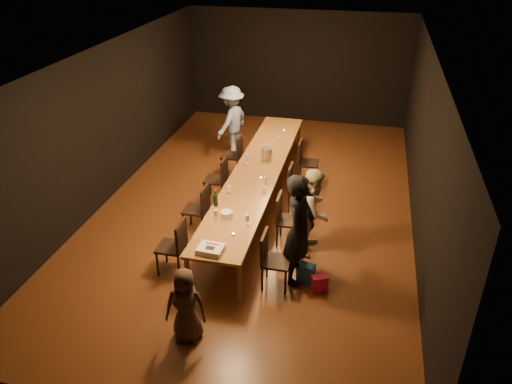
% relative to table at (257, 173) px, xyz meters
% --- Properties ---
extents(ground, '(10.00, 10.00, 0.00)m').
position_rel_table_xyz_m(ground, '(0.00, 0.00, -0.70)').
color(ground, '#412210').
rests_on(ground, ground).
extents(room_shell, '(6.04, 10.04, 3.02)m').
position_rel_table_xyz_m(room_shell, '(0.00, 0.00, 1.38)').
color(room_shell, black).
rests_on(room_shell, ground).
extents(table, '(0.90, 6.00, 0.75)m').
position_rel_table_xyz_m(table, '(0.00, 0.00, 0.00)').
color(table, brown).
rests_on(table, ground).
extents(chair_right_0, '(0.42, 0.42, 0.93)m').
position_rel_table_xyz_m(chair_right_0, '(0.85, -2.40, -0.24)').
color(chair_right_0, black).
rests_on(chair_right_0, ground).
extents(chair_right_1, '(0.42, 0.42, 0.93)m').
position_rel_table_xyz_m(chair_right_1, '(0.85, -1.20, -0.24)').
color(chair_right_1, black).
rests_on(chair_right_1, ground).
extents(chair_right_2, '(0.42, 0.42, 0.93)m').
position_rel_table_xyz_m(chair_right_2, '(0.85, 0.00, -0.24)').
color(chair_right_2, black).
rests_on(chair_right_2, ground).
extents(chair_right_3, '(0.42, 0.42, 0.93)m').
position_rel_table_xyz_m(chair_right_3, '(0.85, 1.20, -0.24)').
color(chair_right_3, black).
rests_on(chair_right_3, ground).
extents(chair_left_0, '(0.42, 0.42, 0.93)m').
position_rel_table_xyz_m(chair_left_0, '(-0.85, -2.40, -0.24)').
color(chair_left_0, black).
rests_on(chair_left_0, ground).
extents(chair_left_1, '(0.42, 0.42, 0.93)m').
position_rel_table_xyz_m(chair_left_1, '(-0.85, -1.20, -0.24)').
color(chair_left_1, black).
rests_on(chair_left_1, ground).
extents(chair_left_2, '(0.42, 0.42, 0.93)m').
position_rel_table_xyz_m(chair_left_2, '(-0.85, 0.00, -0.24)').
color(chair_left_2, black).
rests_on(chair_left_2, ground).
extents(chair_left_3, '(0.42, 0.42, 0.93)m').
position_rel_table_xyz_m(chair_left_3, '(-0.85, 1.20, -0.24)').
color(chair_left_3, black).
rests_on(chair_left_3, ground).
extents(woman_birthday, '(0.54, 0.72, 1.82)m').
position_rel_table_xyz_m(woman_birthday, '(1.15, -2.16, 0.21)').
color(woman_birthday, black).
rests_on(woman_birthday, ground).
extents(woman_tan, '(0.69, 0.82, 1.50)m').
position_rel_table_xyz_m(woman_tan, '(1.26, -1.26, 0.05)').
color(woman_tan, beige).
rests_on(woman_tan, ground).
extents(man_blue, '(0.91, 1.20, 1.65)m').
position_rel_table_xyz_m(man_blue, '(-1.15, 2.34, 0.13)').
color(man_blue, '#849DCC').
rests_on(man_blue, ground).
extents(child, '(0.59, 0.43, 1.11)m').
position_rel_table_xyz_m(child, '(-0.10, -3.75, -0.15)').
color(child, '#443126').
rests_on(child, ground).
extents(gift_bag_red, '(0.27, 0.22, 0.29)m').
position_rel_table_xyz_m(gift_bag_red, '(1.53, -2.40, -0.56)').
color(gift_bag_red, '#DF2156').
rests_on(gift_bag_red, ground).
extents(gift_bag_blue, '(0.29, 0.23, 0.32)m').
position_rel_table_xyz_m(gift_bag_blue, '(1.29, -2.21, -0.54)').
color(gift_bag_blue, '#2968B4').
rests_on(gift_bag_blue, ground).
extents(birthday_cake, '(0.39, 0.32, 0.09)m').
position_rel_table_xyz_m(birthday_cake, '(-0.06, -2.78, 0.09)').
color(birthday_cake, white).
rests_on(birthday_cake, table).
extents(plate_stack, '(0.22, 0.22, 0.11)m').
position_rel_table_xyz_m(plate_stack, '(-0.09, -1.81, 0.11)').
color(plate_stack, silver).
rests_on(plate_stack, table).
extents(champagne_bottle, '(0.08, 0.08, 0.32)m').
position_rel_table_xyz_m(champagne_bottle, '(-0.38, -1.48, 0.21)').
color(champagne_bottle, black).
rests_on(champagne_bottle, table).
extents(ice_bucket, '(0.24, 0.24, 0.24)m').
position_rel_table_xyz_m(ice_bucket, '(0.07, 0.55, 0.17)').
color(ice_bucket, '#AFB0B4').
rests_on(ice_bucket, table).
extents(wineglass_0, '(0.06, 0.06, 0.21)m').
position_rel_table_xyz_m(wineglass_0, '(-0.23, -1.94, 0.15)').
color(wineglass_0, beige).
rests_on(wineglass_0, table).
extents(wineglass_1, '(0.06, 0.06, 0.21)m').
position_rel_table_xyz_m(wineglass_1, '(0.29, -1.98, 0.15)').
color(wineglass_1, beige).
rests_on(wineglass_1, table).
extents(wineglass_2, '(0.06, 0.06, 0.21)m').
position_rel_table_xyz_m(wineglass_2, '(-0.25, -1.11, 0.15)').
color(wineglass_2, silver).
rests_on(wineglass_2, table).
extents(wineglass_3, '(0.06, 0.06, 0.21)m').
position_rel_table_xyz_m(wineglass_3, '(0.29, -0.63, 0.15)').
color(wineglass_3, beige).
rests_on(wineglass_3, table).
extents(wineglass_4, '(0.06, 0.06, 0.21)m').
position_rel_table_xyz_m(wineglass_4, '(-0.25, 0.25, 0.15)').
color(wineglass_4, silver).
rests_on(wineglass_4, table).
extents(wineglass_5, '(0.06, 0.06, 0.21)m').
position_rel_table_xyz_m(wineglass_5, '(0.18, 1.27, 0.15)').
color(wineglass_5, silver).
rests_on(wineglass_5, table).
extents(tealight_near, '(0.05, 0.05, 0.03)m').
position_rel_table_xyz_m(tealight_near, '(0.15, -2.29, 0.06)').
color(tealight_near, '#B2B7B2').
rests_on(tealight_near, table).
extents(tealight_mid, '(0.05, 0.05, 0.03)m').
position_rel_table_xyz_m(tealight_mid, '(0.15, -0.34, 0.06)').
color(tealight_mid, '#B2B7B2').
rests_on(tealight_mid, table).
extents(tealight_far, '(0.05, 0.05, 0.03)m').
position_rel_table_xyz_m(tealight_far, '(0.15, 2.12, 0.06)').
color(tealight_far, '#B2B7B2').
rests_on(tealight_far, table).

